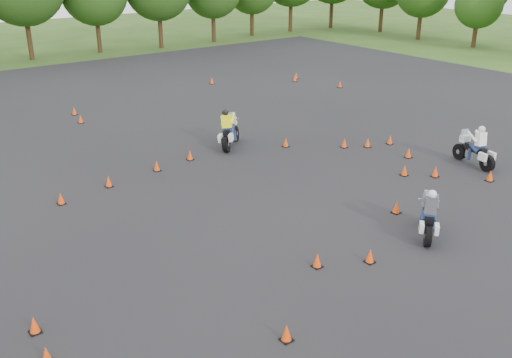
% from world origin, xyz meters
% --- Properties ---
extents(ground, '(140.00, 140.00, 0.00)m').
position_xyz_m(ground, '(0.00, 0.00, 0.00)').
color(ground, '#2D5119').
rests_on(ground, ground).
extents(asphalt_pad, '(62.00, 62.00, 0.00)m').
position_xyz_m(asphalt_pad, '(0.00, 6.00, 0.01)').
color(asphalt_pad, black).
rests_on(asphalt_pad, ground).
extents(treeline, '(87.32, 32.36, 11.16)m').
position_xyz_m(treeline, '(4.06, 35.22, 4.75)').
color(treeline, '#244714').
rests_on(treeline, ground).
extents(traffic_cones, '(36.02, 33.33, 0.45)m').
position_xyz_m(traffic_cones, '(0.15, 5.68, 0.23)').
color(traffic_cones, '#FA470A').
rests_on(traffic_cones, asphalt_pad).
extents(rider_grey, '(2.19, 2.02, 1.76)m').
position_xyz_m(rider_grey, '(3.37, -1.26, 0.89)').
color(rider_grey, '#3F4147').
rests_on(rider_grey, ground).
extents(rider_yellow, '(2.42, 2.25, 1.95)m').
position_xyz_m(rider_yellow, '(3.38, 10.51, 0.98)').
color(rider_yellow, '#FFF816').
rests_on(rider_yellow, ground).
extents(rider_white, '(1.28, 2.55, 1.89)m').
position_xyz_m(rider_white, '(10.66, 1.79, 0.95)').
color(rider_white, white).
rests_on(rider_white, ground).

